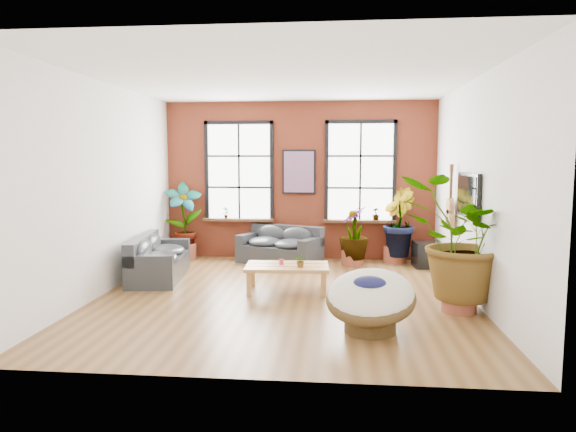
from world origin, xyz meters
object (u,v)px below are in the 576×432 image
object	(u,v)px
sofa_left	(157,259)
sofa_back	(281,246)
coffee_table	(287,268)
papasan_chair	(370,298)

from	to	relation	value
sofa_left	sofa_back	bearing A→B (deg)	-61.45
sofa_left	coffee_table	distance (m)	2.65
sofa_back	sofa_left	distance (m)	2.70
coffee_table	papasan_chair	bearing A→B (deg)	-60.17
sofa_back	papasan_chair	xyz separation A→B (m)	(1.64, -4.30, 0.09)
sofa_back	coffee_table	size ratio (longest dim) A/B	1.35
sofa_left	coffee_table	size ratio (longest dim) A/B	1.47
sofa_back	papasan_chair	distance (m)	4.61
sofa_left	coffee_table	bearing A→B (deg)	-114.08
sofa_back	papasan_chair	bearing A→B (deg)	-44.85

